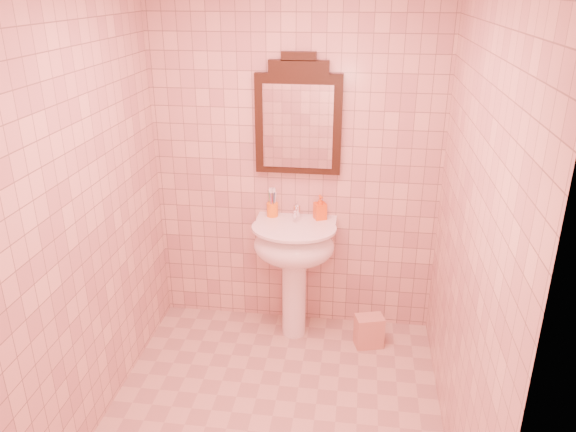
# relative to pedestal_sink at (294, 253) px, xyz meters

# --- Properties ---
(floor) EXTENTS (2.20, 2.20, 0.00)m
(floor) POSITION_rel_pedestal_sink_xyz_m (-0.02, -0.87, -0.66)
(floor) COLOR #C8A790
(floor) RESTS_ON ground
(back_wall) EXTENTS (2.00, 0.02, 2.50)m
(back_wall) POSITION_rel_pedestal_sink_xyz_m (-0.02, 0.23, 0.59)
(back_wall) COLOR beige
(back_wall) RESTS_ON floor
(pedestal_sink) EXTENTS (0.58, 0.58, 0.86)m
(pedestal_sink) POSITION_rel_pedestal_sink_xyz_m (0.00, 0.00, 0.00)
(pedestal_sink) COLOR white
(pedestal_sink) RESTS_ON floor
(faucet) EXTENTS (0.04, 0.16, 0.11)m
(faucet) POSITION_rel_pedestal_sink_xyz_m (0.00, 0.14, 0.26)
(faucet) COLOR white
(faucet) RESTS_ON pedestal_sink
(mirror) EXTENTS (0.58, 0.06, 0.81)m
(mirror) POSITION_rel_pedestal_sink_xyz_m (0.00, 0.20, 0.89)
(mirror) COLOR black
(mirror) RESTS_ON back_wall
(toothbrush_cup) EXTENTS (0.08, 0.08, 0.18)m
(toothbrush_cup) POSITION_rel_pedestal_sink_xyz_m (-0.17, 0.16, 0.25)
(toothbrush_cup) COLOR orange
(toothbrush_cup) RESTS_ON pedestal_sink
(soap_dispenser) EXTENTS (0.10, 0.10, 0.17)m
(soap_dispenser) POSITION_rel_pedestal_sink_xyz_m (0.16, 0.15, 0.29)
(soap_dispenser) COLOR #E95613
(soap_dispenser) RESTS_ON pedestal_sink
(towel) EXTENTS (0.22, 0.17, 0.23)m
(towel) POSITION_rel_pedestal_sink_xyz_m (0.55, -0.08, -0.54)
(towel) COLOR tan
(towel) RESTS_ON floor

